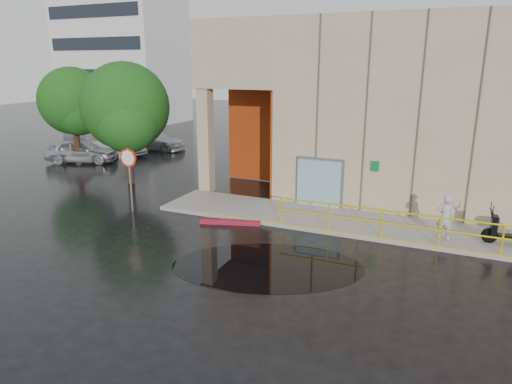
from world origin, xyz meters
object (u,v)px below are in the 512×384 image
Objects in this scene: person at (445,218)px; red_curb at (230,222)px; tree_near at (126,110)px; tree_far at (74,104)px; car_b at (116,144)px; car_a at (81,151)px; car_c at (152,140)px; stop_sign at (129,166)px.

person reaches higher than red_curb.
tree_near is 6.56m from tree_far.
tree_near reaches higher than tree_far.
car_b is at bearing 135.24° from tree_near.
red_curb is at bearing 12.93° from person.
red_curb is at bearing -24.85° from tree_near.
car_a is 0.94× the size of car_b.
person reaches higher than car_b.
car_c is 0.83× the size of tree_far.
tree_near is at bearing -158.23° from car_c.
person is 22.40m from car_a.
car_a reaches higher than red_curb.
stop_sign reaches higher than car_b.
red_curb is 0.52× the size of car_b.
car_c is at bearing -24.77° from person.
car_b is 0.74× the size of tree_near.
person is 0.26× the size of tree_near.
tree_far reaches higher than stop_sign.
car_b is at bearing 145.14° from red_curb.
person reaches higher than car_a.
car_a is 2.83m from car_b.
car_a is (-14.01, 6.68, 0.65)m from red_curb.
car_b is at bearing -30.04° from car_a.
car_a is at bearing 153.78° from tree_near.
stop_sign is 0.60× the size of car_b.
car_a is (-21.74, 5.39, -0.22)m from person.
stop_sign is 13.30m from car_b.
car_c is at bearing 80.58° from tree_far.
stop_sign reaches higher than red_curb.
tree_near is at bearing 150.65° from stop_sign.
person is 15.75m from tree_near.
tree_near is at bearing -138.12° from car_a.
person is 12.44m from stop_sign.
car_a is 7.80m from tree_near.
tree_near is at bearing -23.34° from tree_far.
tree_far is at bearing 156.66° from tree_near.
tree_far is (-13.62, 6.12, 3.67)m from red_curb.
car_b is 2.90m from car_c.
person is 22.86m from car_b.
tree_near is at bearing -123.05° from car_b.
tree_near is (-15.32, 2.23, 2.89)m from person.
person is 22.07m from tree_far.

